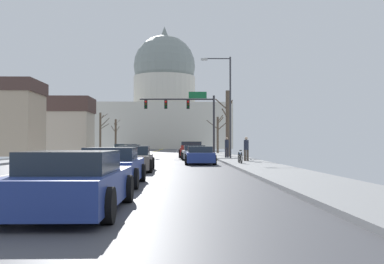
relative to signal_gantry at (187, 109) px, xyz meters
name	(u,v)px	position (x,y,z in m)	size (l,w,h in m)	color
ground	(126,161)	(-4.76, -13.60, -4.92)	(20.00, 180.00, 0.20)	#4A4A4F
signal_gantry	(187,109)	(0.00, 0.00, 0.00)	(7.91, 0.41, 6.66)	#28282D
street_lamp_right	(226,98)	(3.12, -10.05, 0.18)	(2.53, 0.24, 8.42)	#333338
capitol_building	(164,104)	(-4.76, 67.47, 6.59)	(33.04, 20.21, 31.51)	beige
pickup_truck_near_00	(191,150)	(0.36, -3.86, -4.25)	(2.44, 5.24, 1.53)	maroon
sedan_near_01	(194,153)	(0.41, -10.31, -4.38)	(2.19, 4.75, 1.20)	#9EA3A8
sedan_near_02	(200,156)	(0.56, -17.60, -4.38)	(1.98, 4.32, 1.16)	navy
sedan_near_03	(134,159)	(-3.03, -24.76, -4.36)	(2.01, 4.44, 1.24)	#6B6056
sedan_near_04	(112,168)	(-2.97, -32.11, -4.36)	(1.96, 4.33, 1.24)	navy
sedan_near_05	(74,183)	(-2.87, -37.77, -4.35)	(2.05, 4.49, 1.23)	navy
sedan_oncoming_00	(133,150)	(-6.54, 8.83, -4.38)	(2.07, 4.52, 1.18)	black
sedan_oncoming_01	(120,148)	(-9.84, 21.49, -4.36)	(2.05, 4.42, 1.24)	#1E7247
sedan_oncoming_02	(126,148)	(-10.13, 31.13, -4.38)	(2.20, 4.54, 1.18)	#6B6056
sedan_oncoming_03	(132,147)	(-10.14, 41.19, -4.40)	(2.03, 4.27, 1.17)	black
flank_building_01	(55,124)	(-20.40, 23.52, -0.61)	(11.69, 6.64, 8.52)	#B2A38E
bare_tree_00	(228,122)	(3.74, -4.99, -1.58)	(1.85, 2.24, 6.20)	brown
bare_tree_01	(116,134)	(-13.32, 40.44, -1.70)	(1.91, 2.44, 5.89)	#4C3D2D
bare_tree_02	(218,133)	(3.96, 8.12, -2.33)	(2.70, 1.17, 4.74)	brown
bare_tree_03	(101,131)	(-12.55, 19.71, -1.76)	(1.50, 2.04, 5.78)	brown
pedestrian_00	(227,146)	(3.27, -8.81, -3.83)	(0.35, 0.34, 1.75)	#33333D
pedestrian_01	(246,148)	(3.88, -15.90, -3.87)	(0.35, 0.34, 1.68)	#4C4238
bicycle_parked	(240,158)	(2.99, -19.31, -4.45)	(0.12, 1.77, 0.85)	black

